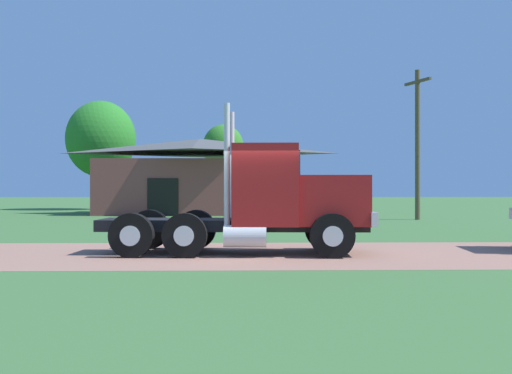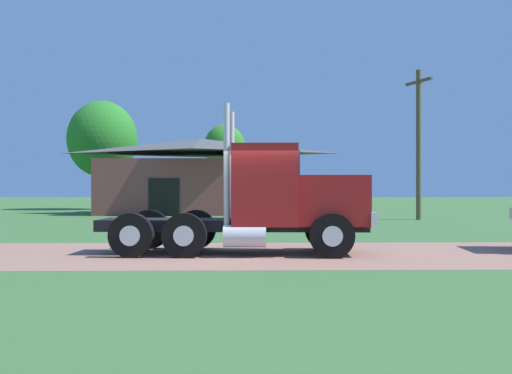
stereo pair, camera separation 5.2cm
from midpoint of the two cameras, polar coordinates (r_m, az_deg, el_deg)
ground_plane at (r=15.79m, az=-0.70°, el=-6.01°), size 200.00×200.00×0.00m
dirt_track at (r=15.79m, az=-0.70°, el=-6.00°), size 120.00×6.36×0.01m
truck_foreground_white at (r=15.87m, az=1.27°, el=-1.38°), size 6.84×2.83×3.64m
shed_building at (r=40.84m, az=-5.11°, el=0.85°), size 12.94×7.79×4.79m
utility_pole_near at (r=33.86m, az=14.21°, el=4.10°), size 0.83×2.13×7.71m
tree_mid at (r=49.83m, az=-13.74°, el=4.19°), size 5.25×5.25×8.25m
tree_right at (r=58.32m, az=-2.99°, el=3.56°), size 3.73×3.73×7.45m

